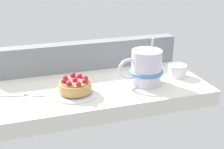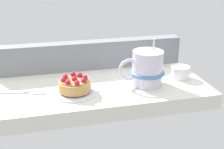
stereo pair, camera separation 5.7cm
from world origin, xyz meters
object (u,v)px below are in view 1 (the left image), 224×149
dessert_fork (15,95)px  dessert_plate (76,93)px  coffee_mug (146,68)px  raspberry_tart (75,85)px  sugar_bowl (177,70)px

dessert_fork → dessert_plate: bearing=-13.1°
dessert_fork → coffee_mug: bearing=-4.4°
raspberry_tart → dessert_fork: bearing=167.0°
dessert_plate → raspberry_tart: size_ratio=1.45×
coffee_mug → dessert_fork: coffee_mug is taller
dessert_fork → sugar_bowl: 49.34cm
dessert_plate → coffee_mug: 21.78cm
dessert_plate → dessert_fork: dessert_plate is taller
sugar_bowl → dessert_plate: bearing=-174.5°
dessert_plate → dessert_fork: bearing=166.9°
coffee_mug → dessert_fork: 37.64cm
raspberry_tart → sugar_bowl: 33.50cm
coffee_mug → dessert_plate: bearing=-177.7°
dessert_fork → sugar_bowl: bearing=-0.6°
dessert_plate → sugar_bowl: bearing=5.5°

